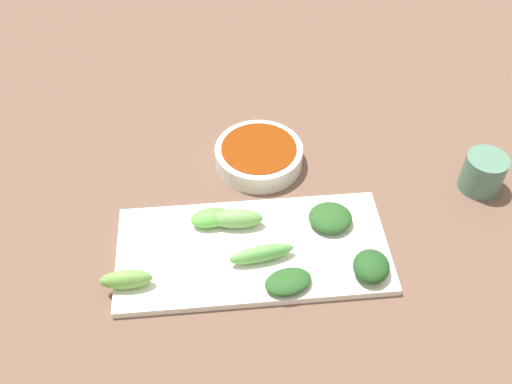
# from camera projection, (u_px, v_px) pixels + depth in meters

# --- Properties ---
(tabletop) EXTENTS (2.10, 2.10, 0.02)m
(tabletop) POSITION_uv_depth(u_px,v_px,m) (262.00, 225.00, 0.90)
(tabletop) COLOR brown
(tabletop) RESTS_ON ground
(sauce_bowl) EXTENTS (0.15, 0.15, 0.04)m
(sauce_bowl) POSITION_uv_depth(u_px,v_px,m) (259.00, 155.00, 0.97)
(sauce_bowl) COLOR silver
(sauce_bowl) RESTS_ON tabletop
(serving_plate) EXTENTS (0.19, 0.39, 0.01)m
(serving_plate) POSITION_uv_depth(u_px,v_px,m) (253.00, 250.00, 0.85)
(serving_plate) COLOR silver
(serving_plate) RESTS_ON tabletop
(broccoli_stalk_0) EXTENTS (0.03, 0.08, 0.03)m
(broccoli_stalk_0) POSITION_uv_depth(u_px,v_px,m) (237.00, 219.00, 0.86)
(broccoli_stalk_0) COLOR #6DA053
(broccoli_stalk_0) RESTS_ON serving_plate
(broccoli_leafy_1) EXTENTS (0.07, 0.07, 0.03)m
(broccoli_leafy_1) POSITION_uv_depth(u_px,v_px,m) (371.00, 266.00, 0.81)
(broccoli_leafy_1) COLOR #20491D
(broccoli_leafy_1) RESTS_ON serving_plate
(broccoli_stalk_2) EXTENTS (0.04, 0.06, 0.03)m
(broccoli_stalk_2) POSITION_uv_depth(u_px,v_px,m) (211.00, 218.00, 0.87)
(broccoli_stalk_2) COLOR #5CB642
(broccoli_stalk_2) RESTS_ON serving_plate
(broccoli_stalk_3) EXTENTS (0.02, 0.07, 0.03)m
(broccoli_stalk_3) POSITION_uv_depth(u_px,v_px,m) (126.00, 280.00, 0.79)
(broccoli_stalk_3) COLOR #68A744
(broccoli_stalk_3) RESTS_ON serving_plate
(broccoli_leafy_4) EXTENTS (0.06, 0.07, 0.02)m
(broccoli_leafy_4) POSITION_uv_depth(u_px,v_px,m) (288.00, 282.00, 0.79)
(broccoli_leafy_4) COLOR #255020
(broccoli_leafy_4) RESTS_ON serving_plate
(broccoli_leafy_5) EXTENTS (0.07, 0.07, 0.02)m
(broccoli_leafy_5) POSITION_uv_depth(u_px,v_px,m) (330.00, 218.00, 0.87)
(broccoli_leafy_5) COLOR #255020
(broccoli_leafy_5) RESTS_ON serving_plate
(broccoli_stalk_6) EXTENTS (0.03, 0.10, 0.03)m
(broccoli_stalk_6) POSITION_uv_depth(u_px,v_px,m) (261.00, 254.00, 0.82)
(broccoli_stalk_6) COLOR #5FAC4E
(broccoli_stalk_6) RESTS_ON serving_plate
(tea_cup) EXTENTS (0.07, 0.07, 0.06)m
(tea_cup) POSITION_uv_depth(u_px,v_px,m) (483.00, 173.00, 0.92)
(tea_cup) COLOR #4D765F
(tea_cup) RESTS_ON tabletop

